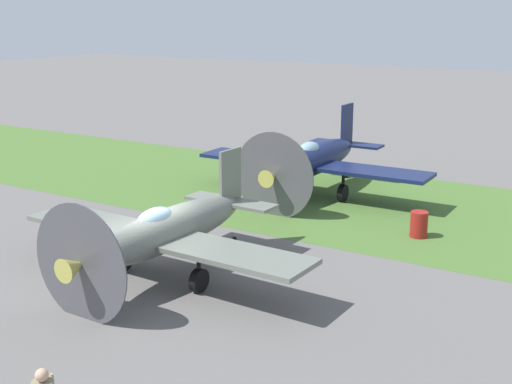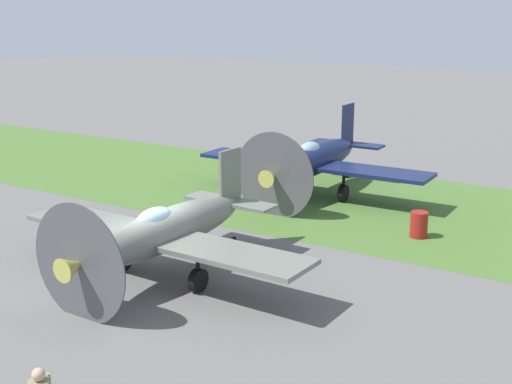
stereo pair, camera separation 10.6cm
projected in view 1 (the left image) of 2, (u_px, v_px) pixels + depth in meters
The scene contains 5 objects.
ground_plane at pixel (148, 275), 19.93m from camera, with size 160.00×160.00×0.00m, color #605E5B.
grass_verge at pixel (310, 196), 28.57m from camera, with size 120.00×11.00×0.01m, color #476B2D.
airplane_lead at pixel (166, 231), 19.42m from camera, with size 9.53×7.57×3.41m.
airplane_wingman at pixel (314, 160), 28.36m from camera, with size 10.10×8.03×3.62m.
fuel_drum at pixel (419, 224), 23.21m from camera, with size 0.60×0.60×0.90m, color maroon.
Camera 1 is at (-12.49, 14.20, 7.48)m, focal length 47.56 mm.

